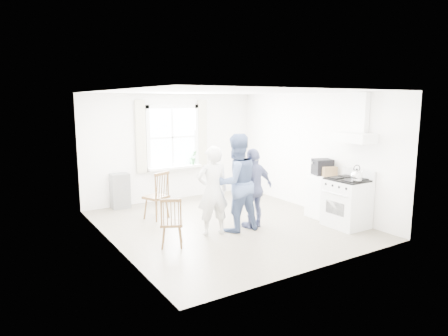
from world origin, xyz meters
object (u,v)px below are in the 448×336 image
(gas_stove, at_px, (347,202))
(stereo_stack, at_px, (322,167))
(person_mid, at_px, (236,183))
(low_cabinet, at_px, (323,196))
(person_left, at_px, (213,191))
(person_right, at_px, (254,188))
(windsor_chair_b, at_px, (171,217))
(windsor_chair_a, at_px, (160,190))

(gas_stove, height_order, stereo_stack, stereo_stack)
(person_mid, bearing_deg, low_cabinet, 175.20)
(gas_stove, bearing_deg, person_left, 158.17)
(person_mid, relative_size, person_right, 1.19)
(stereo_stack, relative_size, person_mid, 0.25)
(windsor_chair_b, bearing_deg, person_mid, 8.07)
(person_right, bearing_deg, person_left, -8.99)
(gas_stove, distance_m, person_mid, 2.22)
(gas_stove, height_order, low_cabinet, gas_stove)
(stereo_stack, height_order, person_right, person_right)
(gas_stove, xyz_separation_m, stereo_stack, (0.10, 0.77, 0.58))
(stereo_stack, xyz_separation_m, windsor_chair_a, (-2.99, 1.60, -0.45))
(gas_stove, distance_m, stereo_stack, 0.97)
(gas_stove, bearing_deg, windsor_chair_a, 140.61)
(person_right, bearing_deg, person_mid, -8.50)
(low_cabinet, height_order, stereo_stack, stereo_stack)
(windsor_chair_b, height_order, person_left, person_left)
(gas_stove, xyz_separation_m, person_mid, (-1.95, 0.95, 0.44))
(gas_stove, bearing_deg, person_right, 148.95)
(person_mid, distance_m, person_right, 0.42)
(stereo_stack, bearing_deg, person_left, 175.24)
(person_mid, bearing_deg, stereo_stack, 177.20)
(gas_stove, xyz_separation_m, low_cabinet, (0.07, 0.70, -0.03))
(gas_stove, xyz_separation_m, windsor_chair_b, (-3.38, 0.75, 0.05))
(gas_stove, distance_m, windsor_chair_b, 3.46)
(windsor_chair_b, xyz_separation_m, person_left, (0.93, 0.23, 0.29))
(low_cabinet, bearing_deg, person_mid, 172.87)
(low_cabinet, xyz_separation_m, windsor_chair_b, (-3.45, 0.05, 0.08))
(low_cabinet, xyz_separation_m, person_mid, (-2.02, 0.25, 0.47))
(windsor_chair_a, relative_size, person_mid, 0.55)
(windsor_chair_a, relative_size, person_left, 0.62)
(person_right, bearing_deg, windsor_chair_b, -0.34)
(windsor_chair_a, relative_size, person_right, 0.66)
(windsor_chair_a, height_order, person_left, person_left)
(low_cabinet, bearing_deg, windsor_chair_b, 179.16)
(windsor_chair_a, distance_m, windsor_chair_b, 1.70)
(stereo_stack, relative_size, person_left, 0.28)
(low_cabinet, bearing_deg, person_left, 173.64)
(stereo_stack, relative_size, windsor_chair_b, 0.53)
(stereo_stack, bearing_deg, windsor_chair_b, -179.70)
(gas_stove, relative_size, windsor_chair_b, 1.29)
(low_cabinet, bearing_deg, stereo_stack, 68.50)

